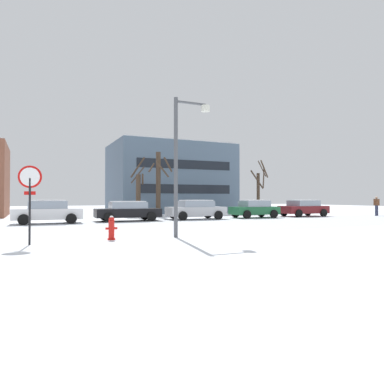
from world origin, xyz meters
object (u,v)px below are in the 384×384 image
(stop_sign, at_px, (30,189))
(parked_car_black, at_px, (128,211))
(parked_car_maroon, at_px, (303,208))
(fire_hydrant, at_px, (111,228))
(parked_car_silver, at_px, (196,209))
(parked_car_white, at_px, (48,212))
(pedestrian_crossing, at_px, (377,204))
(street_lamp, at_px, (182,152))
(parked_car_green, at_px, (254,209))

(stop_sign, relative_size, parked_car_black, 0.60)
(parked_car_maroon, bearing_deg, fire_hydrant, -151.56)
(fire_hydrant, distance_m, parked_car_maroon, 21.10)
(fire_hydrant, height_order, parked_car_silver, parked_car_silver)
(stop_sign, xyz_separation_m, parked_car_black, (6.10, 10.66, -1.17))
(fire_hydrant, xyz_separation_m, parked_car_white, (-1.80, 10.11, 0.28))
(parked_car_maroon, distance_m, pedestrian_crossing, 6.83)
(parked_car_white, bearing_deg, street_lamp, -66.20)
(fire_hydrant, xyz_separation_m, pedestrian_crossing, (25.07, 8.03, 0.54))
(stop_sign, relative_size, pedestrian_crossing, 1.56)
(parked_car_white, relative_size, parked_car_green, 1.06)
(parked_car_black, xyz_separation_m, parked_car_silver, (5.09, -0.17, 0.03))
(stop_sign, distance_m, pedestrian_crossing, 29.10)
(pedestrian_crossing, bearing_deg, parked_car_white, 175.56)
(fire_hydrant, xyz_separation_m, parked_car_black, (3.29, 10.36, 0.25))
(parked_car_silver, bearing_deg, pedestrian_crossing, -7.39)
(fire_hydrant, height_order, parked_car_green, parked_car_green)
(parked_car_black, bearing_deg, parked_car_white, -177.23)
(parked_car_green, bearing_deg, street_lamp, -136.08)
(street_lamp, bearing_deg, fire_hydrant, 174.47)
(parked_car_green, relative_size, parked_car_maroon, 0.94)
(street_lamp, xyz_separation_m, parked_car_white, (-4.58, 10.38, -2.69))
(parked_car_silver, height_order, pedestrian_crossing, pedestrian_crossing)
(parked_car_white, bearing_deg, fire_hydrant, -79.93)
(street_lamp, height_order, parked_car_silver, street_lamp)
(parked_car_silver, xyz_separation_m, parked_car_maroon, (10.17, -0.14, -0.01))
(street_lamp, height_order, parked_car_white, street_lamp)
(street_lamp, relative_size, parked_car_green, 1.46)
(parked_car_green, distance_m, pedestrian_crossing, 11.78)
(parked_car_white, height_order, pedestrian_crossing, pedestrian_crossing)
(parked_car_black, bearing_deg, fire_hydrant, -107.62)
(parked_car_black, height_order, parked_car_silver, parked_car_silver)
(parked_car_maroon, height_order, pedestrian_crossing, pedestrian_crossing)
(fire_hydrant, height_order, street_lamp, street_lamp)
(street_lamp, distance_m, parked_car_silver, 12.16)
(parked_car_green, bearing_deg, parked_car_silver, 178.04)
(stop_sign, distance_m, parked_car_green, 19.30)
(fire_hydrant, bearing_deg, stop_sign, -173.80)
(parked_car_black, distance_m, parked_car_green, 10.18)
(pedestrian_crossing, bearing_deg, stop_sign, -163.36)
(parked_car_silver, xyz_separation_m, parked_car_green, (5.09, -0.17, -0.01))
(parked_car_black, bearing_deg, pedestrian_crossing, -6.12)
(fire_hydrant, relative_size, parked_car_white, 0.22)
(parked_car_green, bearing_deg, stop_sign, -147.61)
(parked_car_silver, distance_m, parked_car_green, 5.09)
(street_lamp, relative_size, pedestrian_crossing, 3.28)
(parked_car_white, xyz_separation_m, parked_car_maroon, (20.34, -0.07, -0.01))
(stop_sign, xyz_separation_m, pedestrian_crossing, (27.87, 8.33, -0.87))
(parked_car_maroon, bearing_deg, stop_sign, -154.14)
(parked_car_maroon, relative_size, pedestrian_crossing, 2.39)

